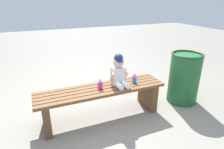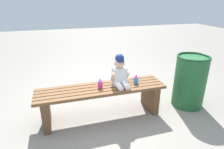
{
  "view_description": "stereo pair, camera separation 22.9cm",
  "coord_description": "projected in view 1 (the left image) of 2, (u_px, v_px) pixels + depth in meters",
  "views": [
    {
      "loc": [
        -0.7,
        -2.01,
        1.45
      ],
      "look_at": [
        0.12,
        -0.05,
        0.6
      ],
      "focal_mm": 30.45,
      "sensor_mm": 36.0,
      "label": 1
    },
    {
      "loc": [
        -0.49,
        -2.09,
        1.45
      ],
      "look_at": [
        0.12,
        -0.05,
        0.6
      ],
      "focal_mm": 30.45,
      "sensor_mm": 36.0,
      "label": 2
    }
  ],
  "objects": [
    {
      "name": "ground_plane",
      "position": [
        102.0,
        116.0,
        2.51
      ],
      "size": [
        16.0,
        16.0,
        0.0
      ],
      "primitive_type": "plane",
      "color": "gray"
    },
    {
      "name": "park_bench",
      "position": [
        102.0,
        97.0,
        2.41
      ],
      "size": [
        1.62,
        0.39,
        0.42
      ],
      "color": "brown",
      "rests_on": "ground_plane"
    },
    {
      "name": "child_figure",
      "position": [
        119.0,
        72.0,
        2.39
      ],
      "size": [
        0.23,
        0.27,
        0.4
      ],
      "color": "white",
      "rests_on": "park_bench"
    },
    {
      "name": "sippy_cup_left",
      "position": [
        100.0,
        84.0,
        2.33
      ],
      "size": [
        0.06,
        0.06,
        0.12
      ],
      "color": "#E5337F",
      "rests_on": "park_bench"
    },
    {
      "name": "sippy_cup_right",
      "position": [
        134.0,
        78.0,
        2.5
      ],
      "size": [
        0.06,
        0.06,
        0.12
      ],
      "color": "#338CE5",
      "rests_on": "park_bench"
    },
    {
      "name": "trash_bin",
      "position": [
        184.0,
        78.0,
        2.77
      ],
      "size": [
        0.44,
        0.44,
        0.74
      ],
      "color": "#1E592D",
      "rests_on": "ground_plane"
    }
  ]
}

